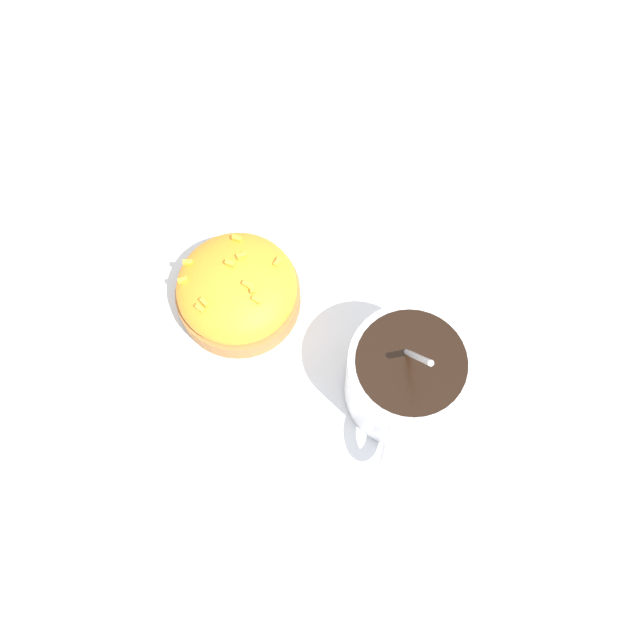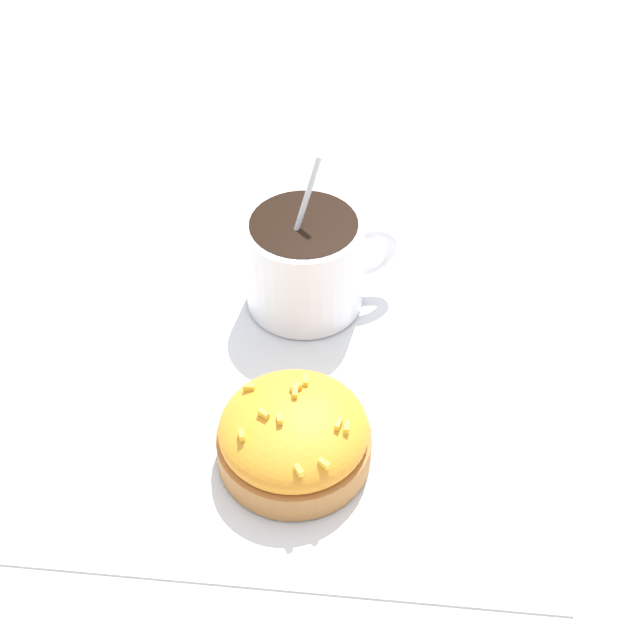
# 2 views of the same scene
# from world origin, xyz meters

# --- Properties ---
(ground_plane) EXTENTS (3.00, 3.00, 0.00)m
(ground_plane) POSITION_xyz_m (0.00, 0.00, 0.00)
(ground_plane) COLOR silver
(paper_napkin) EXTENTS (0.33, 0.33, 0.00)m
(paper_napkin) POSITION_xyz_m (0.00, 0.00, 0.00)
(paper_napkin) COLOR white
(paper_napkin) RESTS_ON ground_plane
(coffee_cup) EXTENTS (0.09, 0.11, 0.12)m
(coffee_cup) POSITION_xyz_m (-0.07, -0.01, 0.04)
(coffee_cup) COLOR white
(coffee_cup) RESTS_ON paper_napkin
(frosted_pastry) EXTENTS (0.10, 0.10, 0.05)m
(frosted_pastry) POSITION_xyz_m (0.07, -0.00, 0.02)
(frosted_pastry) COLOR #B2753D
(frosted_pastry) RESTS_ON paper_napkin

